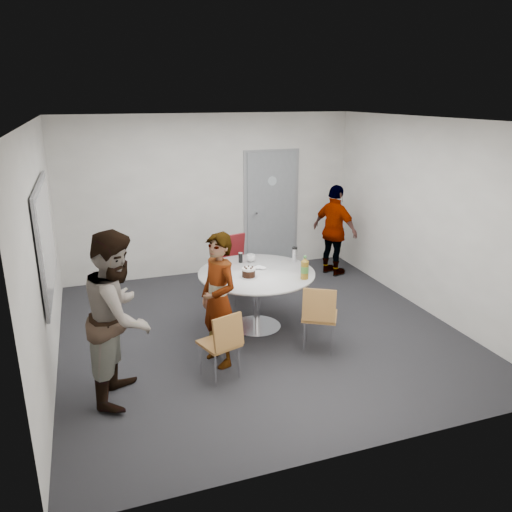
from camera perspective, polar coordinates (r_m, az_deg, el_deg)
name	(u,v)px	position (r m, az deg, el deg)	size (l,w,h in m)	color
floor	(259,331)	(6.68, 0.34, -8.51)	(5.00, 5.00, 0.00)	black
ceiling	(259,120)	(5.99, 0.39, 15.29)	(5.00, 5.00, 0.00)	silver
wall_back	(210,196)	(8.54, -5.25, 6.88)	(5.00, 5.00, 0.00)	beige
wall_left	(42,252)	(5.89, -23.22, 0.42)	(5.00, 5.00, 0.00)	beige
wall_right	(428,217)	(7.39, 19.03, 4.24)	(5.00, 5.00, 0.00)	beige
wall_front	(364,311)	(4.06, 12.23, -6.13)	(5.00, 5.00, 0.00)	beige
door	(271,210)	(8.91, 1.74, 5.29)	(1.02, 0.17, 2.12)	gray
whiteboard	(46,238)	(6.06, -22.86, 1.90)	(0.04, 1.90, 1.25)	gray
table	(258,280)	(6.50, 0.25, -2.73)	(1.52, 1.52, 1.09)	silver
chair_near_left	(223,340)	(5.42, -3.79, -9.55)	(0.48, 0.50, 0.79)	brown
chair_near_right	(319,313)	(6.00, 7.25, -6.44)	(0.56, 0.58, 0.85)	brown
chair_far	(236,261)	(7.50, -2.35, -0.52)	(0.57, 0.61, 0.98)	maroon
person_main	(219,300)	(5.63, -4.28, -5.06)	(0.57, 0.37, 1.56)	#A5C6EA
person_left	(119,316)	(5.17, -15.37, -6.64)	(0.86, 0.67, 1.76)	white
person_right	(335,231)	(8.58, 8.99, 2.88)	(0.91, 0.38, 1.56)	black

